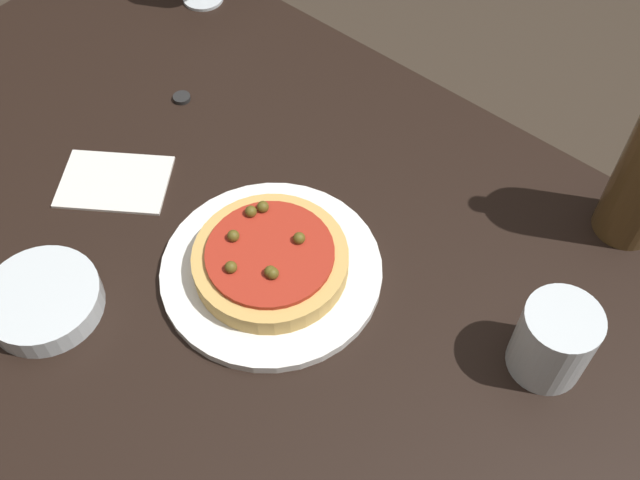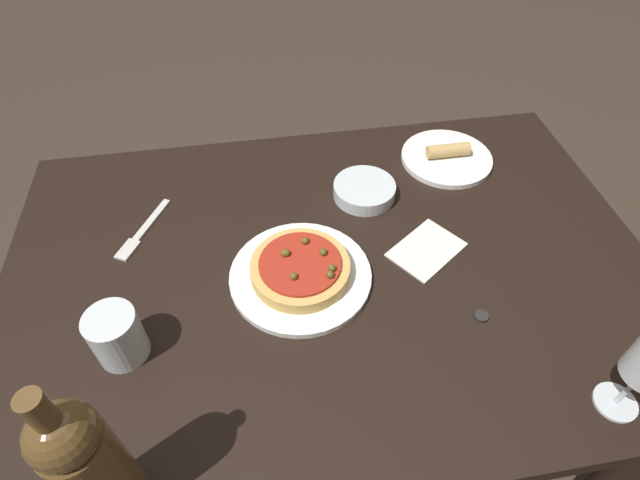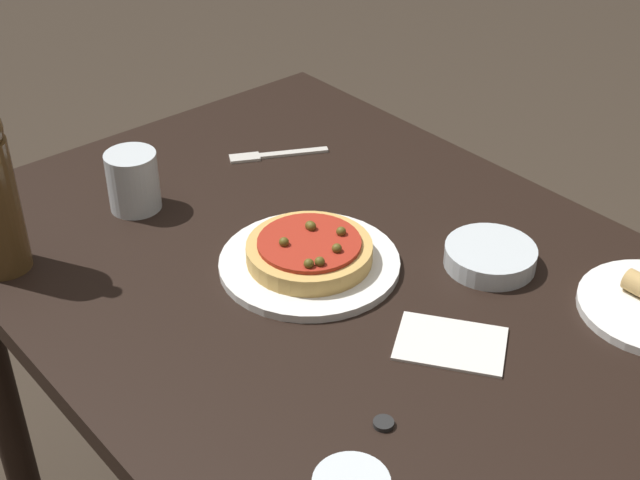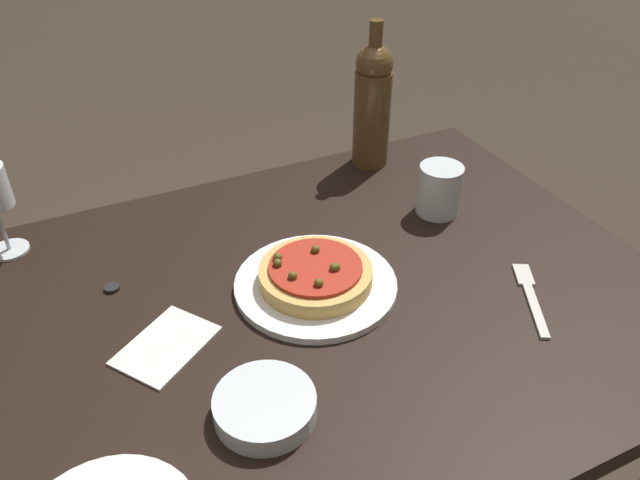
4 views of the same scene
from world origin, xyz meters
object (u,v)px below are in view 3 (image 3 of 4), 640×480
Objects in this scene: dining_table at (347,337)px; dinner_plate at (309,263)px; pizza at (309,251)px; fork at (272,155)px; bottle_cap at (384,423)px; water_cup at (133,181)px; side_bowl at (490,256)px.

dining_table is 4.68× the size of dinner_plate.
dining_table is at bearing -160.08° from dinner_plate.
pizza reaches higher than dinner_plate.
fork is at bearing -21.55° from dining_table.
pizza is (0.06, 0.02, 0.13)m from dining_table.
bottle_cap reaches higher than fork.
dining_table is 49.81× the size of bottle_cap.
water_cup is (0.30, 0.10, 0.02)m from pizza.
pizza reaches higher than side_bowl.
dining_table is 0.14m from pizza.
dining_table is at bearing -160.00° from pizza.
pizza is at bearing -24.72° from bottle_cap.
dinner_plate is 1.97× the size of side_bowl.
side_bowl reaches higher than fork.
water_cup is at bearing -2.94° from bottle_cap.
dinner_plate is 2.73× the size of water_cup.
pizza is at bearing -160.91° from water_cup.
pizza is 1.89× the size of water_cup.
side_bowl is 0.81× the size of fork.
dining_table is at bearing 96.69° from fork.
dinner_plate is at bearing 89.49° from fork.
pizza is 0.32m from bottle_cap.
dinner_plate reaches higher than fork.
water_cup is at bearing 33.10° from side_bowl.
dining_table is at bearing -160.76° from water_cup.
dining_table is 0.39m from fork.
fork is at bearing 4.58° from side_bowl.
bottle_cap is at bearing 155.30° from dinner_plate.
pizza reaches higher than dining_table.
side_bowl is 0.46m from fork.
side_bowl is (-0.16, -0.20, -0.01)m from pizza.
pizza is (-0.00, -0.00, 0.02)m from dinner_plate.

